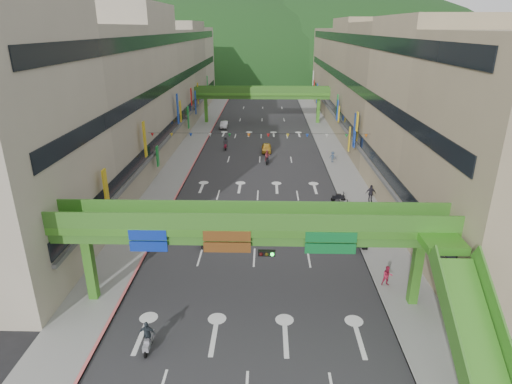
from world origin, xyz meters
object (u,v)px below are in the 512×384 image
at_px(car_yellow, 266,148).
at_px(pedestrian_red, 387,278).
at_px(car_silver, 224,125).
at_px(overpass_near, 266,239).
at_px(scooter_rider_near, 203,236).
at_px(scooter_rider_mid, 267,157).

distance_m(car_yellow, pedestrian_red, 37.10).
bearing_deg(car_silver, overpass_near, -81.30).
bearing_deg(pedestrian_red, car_yellow, 100.57).
relative_size(overpass_near, scooter_rider_near, 13.33).
xyz_separation_m(overpass_near, pedestrian_red, (8.87, 2.62, -4.43)).
bearing_deg(overpass_near, scooter_rider_mid, 89.75).
xyz_separation_m(overpass_near, scooter_rider_mid, (0.14, 32.56, -4.21)).
distance_m(scooter_rider_near, pedestrian_red, 15.40).
xyz_separation_m(scooter_rider_near, scooter_rider_mid, (5.51, 24.08, 0.01)).
height_order(scooter_rider_mid, car_silver, scooter_rider_mid).
bearing_deg(car_yellow, scooter_rider_near, -100.24).
height_order(car_yellow, pedestrian_red, pedestrian_red).
distance_m(car_silver, car_yellow, 18.10).
bearing_deg(scooter_rider_mid, scooter_rider_near, -102.90).
relative_size(scooter_rider_near, car_yellow, 0.57).
relative_size(scooter_rider_near, car_silver, 0.53).
bearing_deg(pedestrian_red, scooter_rider_near, 154.37).
distance_m(scooter_rider_near, scooter_rider_mid, 24.70).
distance_m(overpass_near, pedestrian_red, 10.25).
bearing_deg(scooter_rider_near, pedestrian_red, -22.39).
bearing_deg(scooter_rider_mid, car_yellow, 91.23).
xyz_separation_m(scooter_rider_mid, car_yellow, (-0.13, 6.09, -0.37)).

